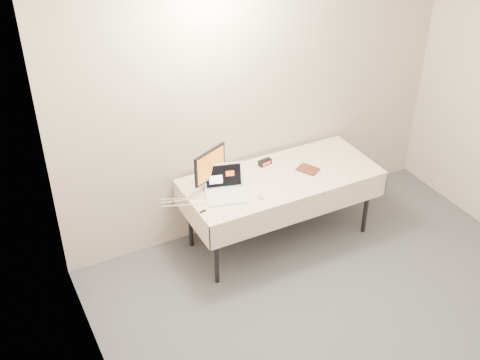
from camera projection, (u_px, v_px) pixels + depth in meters
name	position (u px, v px, depth m)	size (l,w,h in m)	color
back_wall	(259.00, 98.00, 5.63)	(4.00, 0.10, 2.70)	beige
table	(281.00, 182.00, 5.66)	(1.86, 0.81, 0.74)	black
laptop	(225.00, 188.00, 5.35)	(0.43, 0.40, 0.25)	white
monitor	(210.00, 167.00, 5.32)	(0.36, 0.18, 0.40)	black
book	(305.00, 165.00, 5.61)	(0.14, 0.02, 0.19)	#92371A
alarm_clock	(265.00, 162.00, 5.78)	(0.14, 0.08, 0.05)	black
clicker	(261.00, 197.00, 5.32)	(0.04, 0.09, 0.02)	silver
paper_form	(308.00, 165.00, 5.78)	(0.10, 0.25, 0.00)	#B4D9AC
usb_dongle	(203.00, 211.00, 5.14)	(0.06, 0.02, 0.01)	black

